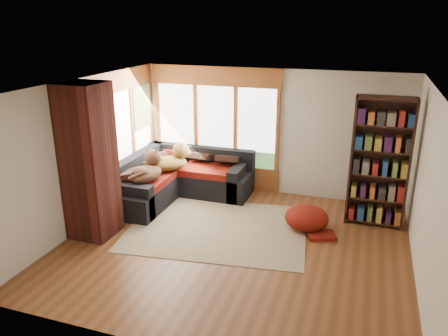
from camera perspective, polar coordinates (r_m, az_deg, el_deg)
The scene contains 17 objects.
floor at distance 7.29m, azimuth 1.33°, elevation -10.05°, with size 5.50×5.50×0.00m, color brown.
ceiling at distance 6.43m, azimuth 1.51°, elevation 10.60°, with size 5.50×5.50×0.00m, color white.
wall_back at distance 9.07m, azimuth 6.12°, elevation 4.65°, with size 5.50×0.04×2.60m, color silver.
wall_front at distance 4.63m, azimuth -7.96°, elevation -10.26°, with size 5.50×0.04×2.60m, color silver.
wall_left at distance 7.96m, azimuth -17.86°, elevation 1.76°, with size 0.04×5.00×2.60m, color silver.
wall_right at distance 6.54m, azimuth 25.10°, elevation -2.91°, with size 0.04×5.00×2.60m, color silver.
windows_back at distance 9.35m, azimuth -1.13°, elevation 5.52°, with size 2.82×0.10×1.90m.
windows_left at distance 8.88m, azimuth -13.24°, elevation 4.27°, with size 0.10×2.62×1.90m.
roller_blind at distance 9.48m, azimuth -10.66°, elevation 7.86°, with size 0.03×0.72×0.90m, color #899B69.
brick_chimney at distance 7.49m, azimuth -17.24°, elevation 0.75°, with size 0.70×0.70×2.60m, color #471914.
sectional_sofa at distance 9.26m, azimuth -7.11°, elevation -1.56°, with size 2.20×2.20×0.80m.
area_rug at distance 7.83m, azimuth -0.84°, elevation -7.82°, with size 3.09×2.36×0.01m, color beige.
bookshelf at distance 8.04m, azimuth 19.63°, elevation 0.64°, with size 0.99×0.33×2.31m.
pouf at distance 7.86m, azimuth 10.75°, elevation -6.33°, with size 0.77×0.77×0.41m, color maroon.
dog_tan at distance 8.90m, azimuth -7.03°, elevation 0.86°, with size 0.98×0.95×0.48m.
dog_brindle at distance 8.44m, azimuth -9.97°, elevation -0.42°, with size 0.56×0.88×0.47m.
throw_pillows at distance 9.21m, azimuth -6.62°, elevation 1.50°, with size 1.98×1.68×0.45m.
Camera 1 is at (1.87, -6.08, 3.56)m, focal length 35.00 mm.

